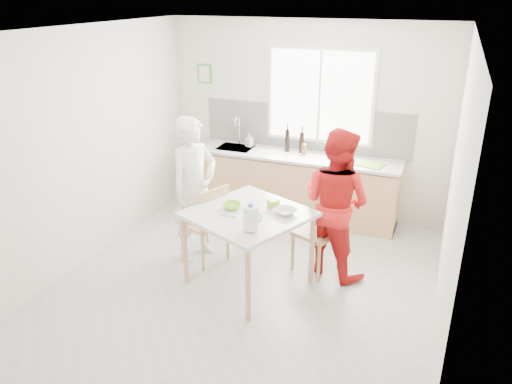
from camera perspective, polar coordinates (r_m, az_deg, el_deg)
ground at (r=5.67m, az=-1.27°, el=-10.37°), size 4.50×4.50×0.00m
room_shell at (r=4.98m, az=-1.43°, el=5.79°), size 4.50×4.50×4.50m
window at (r=6.97m, az=7.33°, el=10.83°), size 1.50×0.06×1.30m
backsplash at (r=7.13m, az=5.61°, el=7.26°), size 3.00×0.02×0.65m
picture_frame at (r=7.55m, az=-5.90°, el=13.31°), size 0.22×0.03×0.28m
kitchen_counter at (r=7.12m, az=4.69°, el=0.43°), size 2.84×0.64×1.37m
dining_table at (r=5.31m, az=-0.89°, el=-3.23°), size 1.46×1.46×0.86m
chair_left at (r=5.87m, az=-5.51°, el=-3.29°), size 0.59×0.59×0.97m
chair_far at (r=5.77m, az=7.44°, el=-3.89°), size 0.59×0.59×0.97m
person_white at (r=5.90m, az=-7.06°, el=0.32°), size 0.63×0.75×1.74m
person_red at (r=5.59m, az=9.12°, el=-1.26°), size 1.02×0.92×1.71m
bowl_green at (r=5.37m, az=-2.77°, el=-1.60°), size 0.25×0.25×0.06m
bowl_white at (r=5.24m, az=3.36°, el=-2.23°), size 0.30×0.30×0.06m
milk_jug at (r=4.83m, az=-0.57°, el=-2.93°), size 0.21×0.15×0.26m
green_box at (r=5.38m, az=1.98°, el=-1.35°), size 0.13×0.13×0.09m
spoon at (r=5.19m, az=-3.25°, el=-2.72°), size 0.16×0.02×0.01m
cutting_board at (r=6.68m, az=12.87°, el=3.06°), size 0.40×0.33×0.01m
wine_bottle_a at (r=7.05m, az=3.60°, el=5.92°), size 0.07×0.07×0.32m
wine_bottle_b at (r=7.01m, az=5.25°, el=5.69°), size 0.07×0.07×0.30m
jar_amber at (r=6.92m, az=5.50°, el=4.84°), size 0.06×0.06×0.16m
soap_bottle at (r=7.28m, az=-0.77°, el=5.96°), size 0.11×0.11×0.19m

